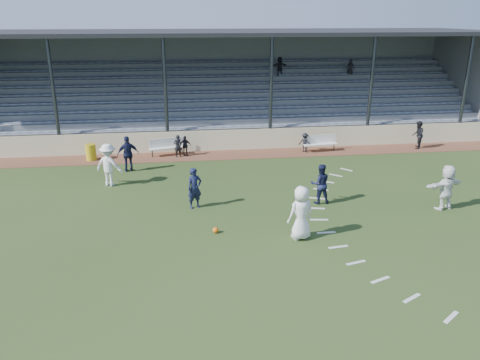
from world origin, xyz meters
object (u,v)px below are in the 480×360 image
at_px(bench_right, 320,142).
at_px(player_white_lead, 301,213).
at_px(football, 216,230).
at_px(official, 418,135).
at_px(trash_bin, 91,152).
at_px(player_navy_lead, 195,188).
at_px(bench_left, 167,145).

relative_size(bench_right, player_white_lead, 1.04).
bearing_deg(football, official, 37.64).
height_order(bench_right, trash_bin, bench_right).
relative_size(bench_right, football, 9.44).
bearing_deg(player_navy_lead, bench_left, 76.34).
bearing_deg(trash_bin, football, -58.89).
height_order(trash_bin, official, official).
bearing_deg(bench_right, player_white_lead, -116.75).
distance_m(trash_bin, football, 11.60).
distance_m(bench_left, trash_bin, 4.14).
relative_size(trash_bin, player_white_lead, 0.45).
bearing_deg(official, football, -21.04).
bearing_deg(football, bench_left, 100.28).
height_order(bench_left, bench_right, same).
relative_size(trash_bin, player_navy_lead, 0.52).
height_order(bench_left, trash_bin, bench_left).
distance_m(bench_right, official, 5.89).
bearing_deg(player_navy_lead, official, 6.15).
distance_m(trash_bin, player_navy_lead, 9.17).
distance_m(bench_left, football, 10.55).
bearing_deg(trash_bin, player_white_lead, -50.23).
height_order(bench_left, player_white_lead, player_white_lead).
bearing_deg(player_white_lead, bench_right, -127.15).
height_order(trash_bin, player_navy_lead, player_navy_lead).
bearing_deg(football, player_navy_lead, 104.38).
distance_m(football, player_navy_lead, 2.68).
relative_size(trash_bin, football, 4.08).
bearing_deg(official, bench_right, -60.21).
relative_size(bench_left, bench_right, 1.00).
relative_size(player_white_lead, player_navy_lead, 1.15).
height_order(bench_right, official, official).
xyz_separation_m(bench_right, trash_bin, (-12.90, -0.10, -0.12)).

